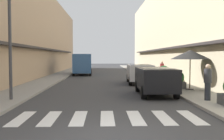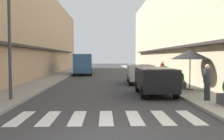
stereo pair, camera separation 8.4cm
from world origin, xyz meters
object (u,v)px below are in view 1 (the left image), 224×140
Objects in this scene: planter_far at (164,74)px; cafe_umbrella at (190,55)px; parked_car_mid at (140,72)px; street_lamp at (14,22)px; delivery_van at (83,63)px; parked_car_near at (155,78)px; planter_midblock at (178,80)px; pedestrian_walking_near at (208,81)px; pedestrian_walking_far at (162,70)px.

cafe_umbrella is at bearing -84.68° from planter_far.
street_lamp is (-6.78, -8.04, 2.67)m from parked_car_mid.
delivery_van is 4.36× the size of planter_far.
parked_car_near is 3.80× the size of planter_midblock.
pedestrian_walking_near is at bearing -90.13° from planter_far.
delivery_van is 15.80m from planter_midblock.
street_lamp is at bearing -95.20° from delivery_van.
pedestrian_walking_near reaches higher than planter_far.
cafe_umbrella is 5.08m from planter_far.
delivery_van is at bearing 107.44° from parked_car_near.
parked_car_mid is 3.83m from pedestrian_walking_far.
delivery_van reaches higher than planter_midblock.
street_lamp reaches higher than planter_far.
pedestrian_walking_near reaches higher than planter_midblock.
pedestrian_walking_far is at bearing 89.57° from cafe_umbrella.
parked_car_near is 7.53m from street_lamp.
planter_far is (-0.45, 4.85, -1.43)m from cafe_umbrella.
cafe_umbrella is at bearing 175.13° from pedestrian_walking_far.
delivery_van reaches higher than pedestrian_walking_near.
parked_car_mid is 3.33× the size of planter_far.
parked_car_mid is at bearing 90.00° from parked_car_near.
parked_car_near is at bearing -125.99° from pedestrian_walking_near.
parked_car_mid is 2.70× the size of pedestrian_walking_far.
street_lamp reaches higher than planter_midblock.
planter_far reaches higher than planter_midblock.
delivery_van is 3.40× the size of pedestrian_walking_near.
street_lamp is 2.44× the size of cafe_umbrella.
cafe_umbrella is (9.11, 3.32, -1.42)m from street_lamp.
pedestrian_walking_near is (1.86, -8.59, 0.04)m from parked_car_mid.
delivery_van reaches higher than parked_car_mid.
planter_midblock is (1.80, -4.00, -0.30)m from parked_car_mid.
pedestrian_walking_far reaches higher than parked_car_mid.
cafe_umbrella is 1.45× the size of pedestrian_walking_near.
pedestrian_walking_far reaches higher than parked_car_near.
parked_car_near reaches higher than planter_midblock.
planter_midblock is (1.80, 2.13, -0.30)m from parked_car_near.
delivery_van is 16.68m from cafe_umbrella.
street_lamp is 5.33× the size of planter_midblock.
parked_car_near is 3.25× the size of planter_far.
planter_midblock is at bearing -91.07° from planter_far.
parked_car_mid is at bearing -63.28° from delivery_van.
cafe_umbrella reaches higher than planter_midblock.
street_lamp is 4.56× the size of planter_far.
planter_midblock is 4.60m from pedestrian_walking_near.
cafe_umbrella is (2.33, -4.72, 1.25)m from parked_car_mid.
pedestrian_walking_far is at bearing 79.93° from planter_far.
planter_far is 2.92m from pedestrian_walking_far.
street_lamp is at bearing 135.85° from pedestrian_walking_far.
parked_car_mid is 0.76× the size of delivery_van.
delivery_van is at bearing 41.85° from pedestrian_walking_far.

